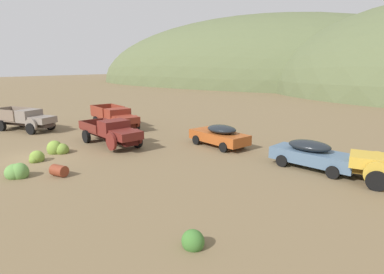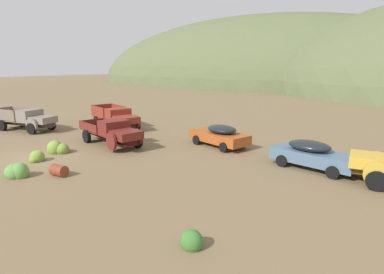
{
  "view_description": "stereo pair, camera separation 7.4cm",
  "coord_description": "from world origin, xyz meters",
  "px_view_note": "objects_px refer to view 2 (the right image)",
  "views": [
    {
      "loc": [
        18.83,
        -10.04,
        5.66
      ],
      "look_at": [
        8.01,
        5.94,
        1.29
      ],
      "focal_mm": 29.58,
      "sensor_mm": 36.0,
      "label": 1
    },
    {
      "loc": [
        18.89,
        -10.0,
        5.66
      ],
      "look_at": [
        8.01,
        5.94,
        1.29
      ],
      "focal_mm": 29.58,
      "sensor_mm": 36.0,
      "label": 2
    }
  ],
  "objects_px": {
    "truck_primer_gray": "(29,119)",
    "truck_oxblood": "(114,132)",
    "car_chalk_blue": "(316,155)",
    "oil_drum_tipped": "(59,170)",
    "truck_rust_red": "(118,118)",
    "car_oxide_orange": "(218,135)"
  },
  "relations": [
    {
      "from": "truck_primer_gray",
      "to": "truck_rust_red",
      "type": "height_order",
      "value": "same"
    },
    {
      "from": "truck_oxblood",
      "to": "car_oxide_orange",
      "type": "distance_m",
      "value": 7.42
    },
    {
      "from": "truck_primer_gray",
      "to": "oil_drum_tipped",
      "type": "height_order",
      "value": "truck_primer_gray"
    },
    {
      "from": "car_chalk_blue",
      "to": "oil_drum_tipped",
      "type": "bearing_deg",
      "value": -130.93
    },
    {
      "from": "truck_oxblood",
      "to": "car_oxide_orange",
      "type": "xyz_separation_m",
      "value": [
        6.09,
        4.23,
        -0.19
      ]
    },
    {
      "from": "truck_rust_red",
      "to": "truck_oxblood",
      "type": "bearing_deg",
      "value": -26.25
    },
    {
      "from": "truck_primer_gray",
      "to": "car_oxide_orange",
      "type": "distance_m",
      "value": 17.13
    },
    {
      "from": "truck_primer_gray",
      "to": "car_oxide_orange",
      "type": "xyz_separation_m",
      "value": [
        16.47,
        4.7,
        -0.2
      ]
    },
    {
      "from": "car_oxide_orange",
      "to": "car_chalk_blue",
      "type": "height_order",
      "value": "same"
    },
    {
      "from": "truck_rust_red",
      "to": "truck_oxblood",
      "type": "xyz_separation_m",
      "value": [
        4.58,
        -4.56,
        -0.03
      ]
    },
    {
      "from": "truck_rust_red",
      "to": "oil_drum_tipped",
      "type": "bearing_deg",
      "value": -37.86
    },
    {
      "from": "truck_oxblood",
      "to": "car_chalk_blue",
      "type": "height_order",
      "value": "truck_oxblood"
    },
    {
      "from": "truck_rust_red",
      "to": "car_oxide_orange",
      "type": "xyz_separation_m",
      "value": [
        10.67,
        -0.34,
        -0.22
      ]
    },
    {
      "from": "truck_primer_gray",
      "to": "truck_oxblood",
      "type": "distance_m",
      "value": 10.39
    },
    {
      "from": "truck_rust_red",
      "to": "truck_primer_gray",
      "type": "bearing_deg",
      "value": -120.4
    },
    {
      "from": "truck_oxblood",
      "to": "truck_primer_gray",
      "type": "bearing_deg",
      "value": -163.35
    },
    {
      "from": "truck_rust_red",
      "to": "car_chalk_blue",
      "type": "relative_size",
      "value": 1.34
    },
    {
      "from": "car_chalk_blue",
      "to": "oil_drum_tipped",
      "type": "height_order",
      "value": "car_chalk_blue"
    },
    {
      "from": "car_chalk_blue",
      "to": "oil_drum_tipped",
      "type": "distance_m",
      "value": 13.89
    },
    {
      "from": "truck_rust_red",
      "to": "car_oxide_orange",
      "type": "height_order",
      "value": "truck_rust_red"
    },
    {
      "from": "truck_primer_gray",
      "to": "truck_oxblood",
      "type": "bearing_deg",
      "value": -7.88
    },
    {
      "from": "oil_drum_tipped",
      "to": "truck_primer_gray",
      "type": "bearing_deg",
      "value": 156.56
    }
  ]
}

